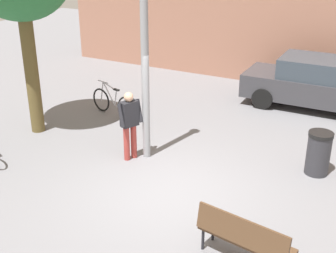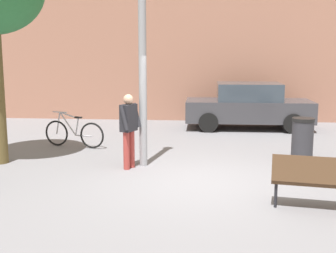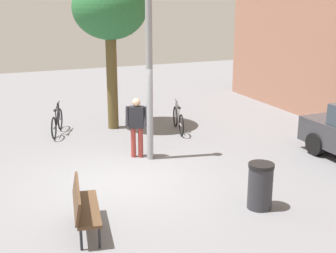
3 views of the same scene
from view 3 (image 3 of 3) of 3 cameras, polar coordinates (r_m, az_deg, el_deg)
name	(u,v)px [view 3 (image 3 of 3)]	position (r m, az deg, el deg)	size (l,w,h in m)	color
ground_plane	(122,181)	(11.50, -5.58, -6.65)	(36.00, 36.00, 0.00)	slate
lamppost	(149,67)	(12.35, -2.30, 7.27)	(0.28, 0.28, 4.72)	gray
person_by_lamppost	(137,124)	(12.84, -3.85, 0.35)	(0.45, 0.63, 1.67)	#9E3833
park_bench	(83,204)	(9.12, -10.36, -9.33)	(1.66, 0.74, 0.92)	#513823
plaza_tree	(110,10)	(15.42, -7.12, 13.91)	(2.39, 2.39, 4.99)	brown
bicycle_black	(57,122)	(15.55, -13.37, 0.49)	(1.72, 0.66, 0.97)	black
bicycle_silver	(178,120)	(15.45, 1.25, 0.82)	(1.77, 0.47, 0.97)	black
trash_bin	(260,186)	(10.09, 11.18, -7.10)	(0.54, 0.54, 1.00)	#2D2D33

